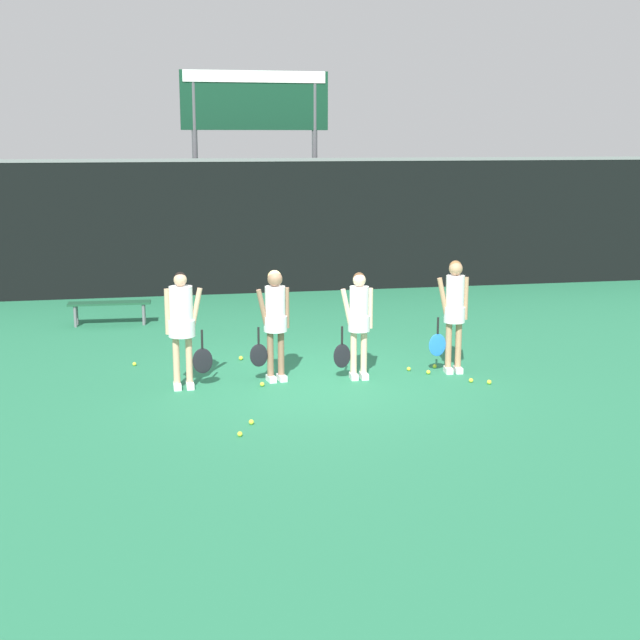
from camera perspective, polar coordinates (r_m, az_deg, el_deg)
ground_plane at (r=13.86m, az=-0.26°, el=-3.85°), size 140.00×140.00×0.00m
fence_windscreen at (r=21.44m, az=-4.41°, el=6.02°), size 60.00×0.08×3.22m
scoreboard at (r=23.20m, az=-4.18°, el=12.75°), size 3.75×0.15×5.35m
bench_courtside at (r=18.32m, az=-13.32°, el=0.91°), size 1.64×0.43×0.47m
player_0 at (r=13.32m, az=-8.83°, el=-0.02°), size 0.68×0.40×1.76m
player_1 at (r=13.61m, az=-2.90°, el=0.29°), size 0.63×0.36×1.73m
player_2 at (r=13.74m, az=2.48°, el=0.17°), size 0.62×0.34×1.67m
player_3 at (r=14.24m, az=8.59°, el=0.83°), size 0.62×0.34×1.80m
tennis_ball_0 at (r=11.34m, az=-5.15°, el=-7.28°), size 0.07×0.07×0.07m
tennis_ball_1 at (r=14.34m, az=2.24°, el=-3.20°), size 0.07×0.07×0.07m
tennis_ball_2 at (r=13.52m, az=-3.72°, el=-4.13°), size 0.07×0.07×0.07m
tennis_ball_3 at (r=15.13m, az=-5.09°, el=-2.44°), size 0.07×0.07×0.07m
tennis_ball_4 at (r=15.01m, az=-11.79°, el=-2.77°), size 0.06×0.06×0.06m
tennis_ball_5 at (r=14.45m, az=5.70°, el=-3.14°), size 0.07×0.07×0.07m
tennis_ball_6 at (r=13.91m, az=9.64°, el=-3.83°), size 0.07×0.07×0.07m
tennis_ball_7 at (r=15.33m, az=-4.27°, el=-2.25°), size 0.07×0.07×0.07m
tennis_ball_8 at (r=14.67m, az=7.36°, el=-2.95°), size 0.07×0.07×0.07m
tennis_ball_9 at (r=13.85m, az=10.78°, el=-3.92°), size 0.07×0.07×0.07m
tennis_ball_10 at (r=11.78m, az=-4.42°, el=-6.53°), size 0.07×0.07×0.07m
tennis_ball_11 at (r=14.29m, az=6.95°, el=-3.33°), size 0.07×0.07×0.07m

